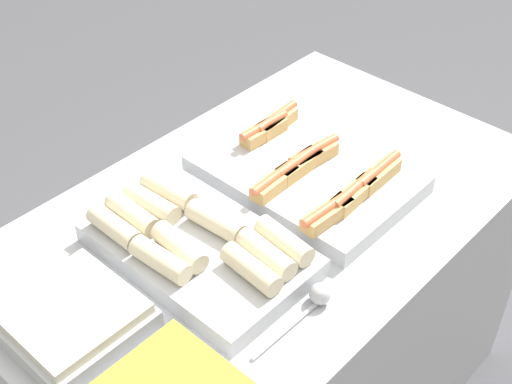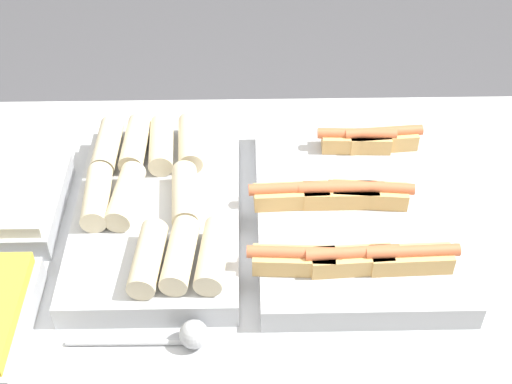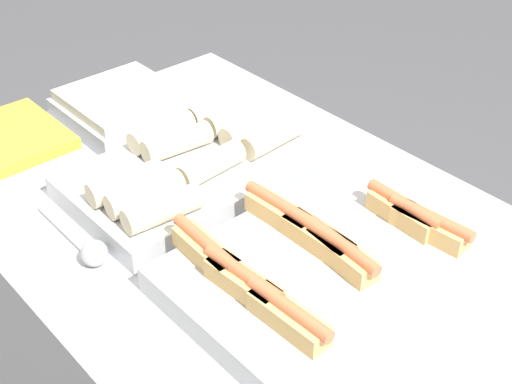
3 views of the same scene
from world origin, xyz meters
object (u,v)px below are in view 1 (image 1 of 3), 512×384
Objects in this scene: tray_wraps at (197,244)px; tray_side_back at (73,319)px; tray_hotdogs at (307,172)px; serving_spoon_near at (315,299)px.

tray_side_back is at bearing 174.85° from tray_wraps.
tray_hotdogs is 2.06× the size of tray_side_back.
tray_wraps is 1.96× the size of tray_side_back.
tray_hotdogs is 0.42m from serving_spoon_near.
serving_spoon_near is (0.07, -0.29, -0.02)m from tray_wraps.
tray_hotdogs is at bearing -3.12° from tray_side_back.
tray_hotdogs reaches higher than serving_spoon_near.
tray_wraps is at bearing -5.15° from tray_side_back.
tray_hotdogs is 0.38m from tray_wraps.
tray_side_back is (-0.32, 0.03, -0.00)m from tray_wraps.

